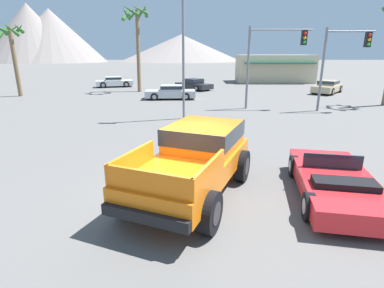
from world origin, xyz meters
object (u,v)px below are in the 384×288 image
at_px(traffic_light_crosswalk, 273,52).
at_px(street_lamp_post, 183,30).
at_px(parked_car_silver, 171,92).
at_px(orange_pickup_truck, 196,156).
at_px(palm_tree_leaning, 136,27).
at_px(palm_tree_short, 10,40).
at_px(red_convertible_car, 335,183).
at_px(parked_car_tan, 328,87).
at_px(traffic_light_main, 343,54).
at_px(parked_car_white, 114,82).
at_px(parked_car_dark, 194,84).

height_order(traffic_light_crosswalk, street_lamp_post, street_lamp_post).
height_order(parked_car_silver, street_lamp_post, street_lamp_post).
distance_m(orange_pickup_truck, palm_tree_leaning, 23.89).
relative_size(orange_pickup_truck, palm_tree_short, 0.87).
relative_size(red_convertible_car, parked_car_silver, 1.06).
distance_m(parked_car_tan, traffic_light_main, 10.32).
bearing_deg(orange_pickup_truck, parked_car_tan, 80.93).
relative_size(parked_car_white, street_lamp_post, 0.52).
bearing_deg(traffic_light_main, parked_car_silver, 155.20).
bearing_deg(red_convertible_car, orange_pickup_truck, -176.56).
xyz_separation_m(traffic_light_main, traffic_light_crosswalk, (-4.27, 0.86, 0.16)).
xyz_separation_m(orange_pickup_truck, traffic_light_main, (9.43, 12.26, 2.63)).
relative_size(parked_car_dark, parked_car_tan, 0.92).
xyz_separation_m(palm_tree_short, palm_tree_leaning, (10.21, 3.54, 1.32)).
relative_size(orange_pickup_truck, parked_car_tan, 1.21).
relative_size(parked_car_silver, street_lamp_post, 0.51).
bearing_deg(parked_car_silver, street_lamp_post, -173.35).
bearing_deg(palm_tree_short, parked_car_white, 48.96).
distance_m(traffic_light_crosswalk, palm_tree_leaning, 14.62).
bearing_deg(palm_tree_short, palm_tree_leaning, 19.11).
bearing_deg(parked_car_tan, traffic_light_main, 109.20).
xyz_separation_m(parked_car_silver, palm_tree_leaning, (-3.59, 5.07, 5.50)).
bearing_deg(palm_tree_short, traffic_light_crosswalk, -15.89).
xyz_separation_m(traffic_light_main, street_lamp_post, (-10.13, -2.55, 1.29)).
bearing_deg(traffic_light_main, parked_car_dark, 128.73).
relative_size(parked_car_tan, street_lamp_post, 0.54).
xyz_separation_m(orange_pickup_truck, traffic_light_crosswalk, (5.17, 13.11, 2.80)).
height_order(orange_pickup_truck, parked_car_silver, orange_pickup_truck).
distance_m(parked_car_dark, palm_tree_short, 17.06).
bearing_deg(parked_car_tan, parked_car_dark, 27.19).
height_order(parked_car_dark, palm_tree_short, palm_tree_short).
bearing_deg(parked_car_dark, parked_car_tan, 123.71).
bearing_deg(traffic_light_main, palm_tree_short, 164.86).
height_order(parked_car_white, traffic_light_main, traffic_light_main).
height_order(orange_pickup_truck, parked_car_dark, orange_pickup_truck).
xyz_separation_m(parked_car_tan, parked_car_silver, (-14.88, -3.94, -0.03)).
distance_m(parked_car_silver, palm_tree_short, 14.50).
bearing_deg(traffic_light_crosswalk, parked_car_tan, 47.84).
distance_m(red_convertible_car, parked_car_tan, 23.76).
relative_size(red_convertible_car, street_lamp_post, 0.54).
xyz_separation_m(red_convertible_car, street_lamp_post, (-4.42, 10.14, 4.54)).
relative_size(parked_car_white, parked_car_tan, 0.97).
bearing_deg(red_convertible_car, palm_tree_leaning, 122.26).
height_order(traffic_light_main, palm_tree_short, palm_tree_short).
bearing_deg(street_lamp_post, traffic_light_main, 14.14).
height_order(orange_pickup_truck, street_lamp_post, street_lamp_post).
relative_size(parked_car_silver, traffic_light_main, 0.81).
bearing_deg(orange_pickup_truck, parked_car_dark, 112.08).
distance_m(orange_pickup_truck, street_lamp_post, 10.49).
relative_size(parked_car_tan, traffic_light_crosswalk, 0.83).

